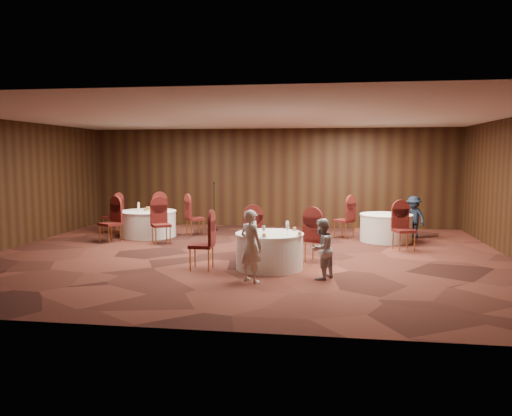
# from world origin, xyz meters

# --- Properties ---
(ground) EXTENTS (12.00, 12.00, 0.00)m
(ground) POSITION_xyz_m (0.00, 0.00, 0.00)
(ground) COLOR black
(ground) RESTS_ON ground
(room_shell) EXTENTS (12.00, 12.00, 12.00)m
(room_shell) POSITION_xyz_m (0.00, 0.00, 1.96)
(room_shell) COLOR silver
(room_shell) RESTS_ON ground
(table_main) EXTENTS (1.40, 1.40, 0.74)m
(table_main) POSITION_xyz_m (0.69, -1.24, 0.38)
(table_main) COLOR silver
(table_main) RESTS_ON ground
(table_left) EXTENTS (1.63, 1.63, 0.74)m
(table_left) POSITION_xyz_m (-3.27, 2.37, 0.38)
(table_left) COLOR silver
(table_left) RESTS_ON ground
(table_right) EXTENTS (1.40, 1.40, 0.74)m
(table_right) POSITION_xyz_m (3.43, 2.52, 0.38)
(table_right) COLOR silver
(table_right) RESTS_ON ground
(chairs_main) EXTENTS (2.93, 1.97, 1.00)m
(chairs_main) POSITION_xyz_m (0.37, -0.66, 0.50)
(chairs_main) COLOR #380B0D
(chairs_main) RESTS_ON ground
(chairs_left) EXTENTS (3.23, 2.97, 1.00)m
(chairs_left) POSITION_xyz_m (-3.25, 2.34, 0.50)
(chairs_left) COLOR #380B0D
(chairs_left) RESTS_ON ground
(chairs_right) EXTENTS (2.10, 2.39, 1.00)m
(chairs_right) POSITION_xyz_m (3.02, 2.08, 0.50)
(chairs_right) COLOR #380B0D
(chairs_right) RESTS_ON ground
(tabletop_main) EXTENTS (1.17, 1.10, 0.22)m
(tabletop_main) POSITION_xyz_m (0.83, -1.32, 0.84)
(tabletop_main) COLOR silver
(tabletop_main) RESTS_ON table_main
(tabletop_left) EXTENTS (0.89, 0.79, 0.22)m
(tabletop_left) POSITION_xyz_m (-3.28, 2.37, 0.82)
(tabletop_left) COLOR silver
(tabletop_left) RESTS_ON table_left
(tabletop_right) EXTENTS (0.08, 0.08, 0.22)m
(tabletop_right) POSITION_xyz_m (3.61, 2.28, 0.90)
(tabletop_right) COLOR silver
(tabletop_right) RESTS_ON table_right
(mic_stand) EXTENTS (0.24, 0.24, 1.50)m
(mic_stand) POSITION_xyz_m (-1.65, 3.83, 0.43)
(mic_stand) COLOR black
(mic_stand) RESTS_ON ground
(woman_a) EXTENTS (0.59, 0.54, 1.34)m
(woman_a) POSITION_xyz_m (0.48, -2.37, 0.67)
(woman_a) COLOR silver
(woman_a) RESTS_ON ground
(woman_b) EXTENTS (0.66, 0.70, 1.15)m
(woman_b) POSITION_xyz_m (1.76, -1.95, 0.58)
(woman_b) COLOR #A9AAAE
(woman_b) RESTS_ON ground
(man_c) EXTENTS (0.83, 0.87, 1.19)m
(man_c) POSITION_xyz_m (4.26, 3.20, 0.59)
(man_c) COLOR black
(man_c) RESTS_ON ground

